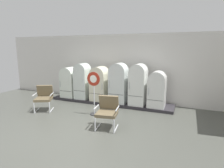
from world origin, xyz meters
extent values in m
cube|color=#484943|center=(0.00, 0.00, -0.03)|extent=(12.00, 10.00, 0.05)
cube|color=silver|center=(0.00, 3.66, 1.45)|extent=(11.76, 0.12, 2.90)
cube|color=#47443F|center=(0.00, 3.66, 2.55)|extent=(11.76, 0.07, 0.06)
cube|color=#2B292E|center=(0.00, 3.02, 0.06)|extent=(5.26, 0.95, 0.11)
cube|color=white|center=(-1.95, 2.91, 0.62)|extent=(0.66, 0.63, 1.03)
cylinder|color=white|center=(-1.95, 2.91, 1.14)|extent=(0.66, 0.62, 0.66)
cube|color=#383838|center=(-1.95, 2.59, 0.44)|extent=(0.61, 0.01, 0.01)
cylinder|color=silver|center=(-2.22, 2.57, 0.75)|extent=(0.02, 0.02, 0.28)
cube|color=silver|center=(-1.25, 2.89, 0.74)|extent=(0.58, 0.60, 1.26)
cylinder|color=silver|center=(-1.25, 2.89, 1.37)|extent=(0.58, 0.58, 0.58)
cube|color=#383838|center=(-1.25, 2.59, 0.51)|extent=(0.54, 0.01, 0.01)
cylinder|color=silver|center=(-1.02, 2.57, 0.89)|extent=(0.02, 0.02, 0.28)
cube|color=beige|center=(-0.43, 2.92, 0.66)|extent=(0.67, 0.66, 1.11)
cylinder|color=beige|center=(-0.43, 2.92, 1.22)|extent=(0.67, 0.64, 0.67)
cube|color=#383838|center=(-0.43, 2.59, 0.47)|extent=(0.62, 0.01, 0.01)
cylinder|color=silver|center=(-0.16, 2.57, 0.80)|extent=(0.02, 0.02, 0.28)
cube|color=silver|center=(0.44, 2.88, 0.75)|extent=(0.68, 0.58, 1.28)
cylinder|color=silver|center=(0.44, 2.88, 1.39)|extent=(0.68, 0.57, 0.68)
cube|color=#383838|center=(0.44, 2.59, 0.52)|extent=(0.63, 0.01, 0.01)
cylinder|color=silver|center=(0.16, 2.57, 0.90)|extent=(0.02, 0.02, 0.28)
cube|color=white|center=(1.23, 2.94, 0.76)|extent=(0.61, 0.69, 1.30)
cylinder|color=white|center=(1.23, 2.94, 1.41)|extent=(0.61, 0.68, 0.61)
cube|color=#383838|center=(1.23, 2.59, 0.53)|extent=(0.57, 0.01, 0.01)
cylinder|color=silver|center=(0.99, 2.57, 0.92)|extent=(0.02, 0.02, 0.28)
cube|color=white|center=(1.97, 2.90, 0.63)|extent=(0.62, 0.63, 1.05)
cylinder|color=white|center=(1.97, 2.90, 1.16)|extent=(0.62, 0.62, 0.62)
cube|color=#383838|center=(1.97, 2.59, 0.45)|extent=(0.57, 0.01, 0.01)
cylinder|color=silver|center=(1.72, 2.57, 0.76)|extent=(0.02, 0.02, 0.28)
cylinder|color=silver|center=(-2.12, 1.03, 0.02)|extent=(0.30, 0.53, 0.04)
cylinder|color=silver|center=(-2.00, 0.79, 0.21)|extent=(0.05, 0.05, 0.38)
cylinder|color=silver|center=(-1.63, 1.27, 0.02)|extent=(0.30, 0.53, 0.04)
cylinder|color=silver|center=(-1.51, 1.03, 0.21)|extent=(0.05, 0.05, 0.38)
cube|color=brown|center=(-1.88, 1.15, 0.45)|extent=(0.75, 0.73, 0.09)
cube|color=brown|center=(-2.00, 1.39, 0.71)|extent=(0.59, 0.40, 0.44)
cylinder|color=silver|center=(-2.15, 1.01, 0.63)|extent=(0.24, 0.44, 0.04)
cylinder|color=silver|center=(-1.60, 1.29, 0.63)|extent=(0.24, 0.44, 0.04)
cylinder|color=silver|center=(0.66, 0.58, 0.02)|extent=(0.14, 0.57, 0.04)
cylinder|color=silver|center=(0.71, 0.31, 0.21)|extent=(0.05, 0.05, 0.38)
cylinder|color=silver|center=(1.19, 0.67, 0.02)|extent=(0.14, 0.57, 0.04)
cylinder|color=silver|center=(1.24, 0.41, 0.21)|extent=(0.05, 0.05, 0.38)
cube|color=brown|center=(0.93, 0.62, 0.45)|extent=(0.66, 0.61, 0.09)
cube|color=brown|center=(0.88, 0.89, 0.71)|extent=(0.60, 0.26, 0.44)
cylinder|color=silver|center=(0.62, 0.57, 0.63)|extent=(0.12, 0.47, 0.04)
cylinder|color=silver|center=(1.23, 0.68, 0.63)|extent=(0.12, 0.47, 0.04)
cylinder|color=#2D2D30|center=(0.04, 1.54, 0.01)|extent=(0.32, 0.32, 0.03)
cylinder|color=silver|center=(0.04, 1.54, 0.65)|extent=(0.04, 0.04, 1.25)
cylinder|color=maroon|center=(0.04, 1.51, 1.28)|extent=(0.48, 0.02, 0.48)
cylinder|color=white|center=(0.04, 1.50, 1.28)|extent=(0.26, 0.00, 0.26)
camera|label=1|loc=(3.01, -3.99, 2.30)|focal=29.70mm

